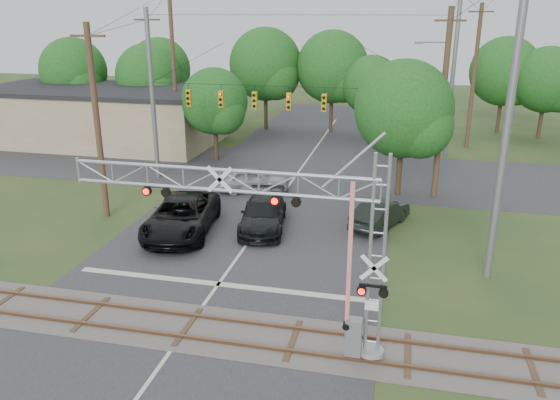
% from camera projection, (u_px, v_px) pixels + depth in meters
% --- Properties ---
extents(ground, '(160.00, 160.00, 0.00)m').
position_uv_depth(ground, '(165.00, 359.00, 18.46)').
color(ground, '#273F1D').
rests_on(ground, ground).
extents(road_main, '(14.00, 90.00, 0.02)m').
position_uv_depth(road_main, '(247.00, 244.00, 27.68)').
color(road_main, '#28282A').
rests_on(road_main, ground).
extents(road_cross, '(90.00, 12.00, 0.02)m').
position_uv_depth(road_cross, '(300.00, 170.00, 40.58)').
color(road_cross, '#28282A').
rests_on(road_cross, ground).
extents(railroad_track, '(90.00, 3.20, 0.17)m').
position_uv_depth(railroad_track, '(188.00, 327.00, 20.29)').
color(railroad_track, '#555049').
rests_on(railroad_track, ground).
extents(crossing_gantry, '(10.85, 0.91, 7.13)m').
position_uv_depth(crossing_gantry, '(280.00, 229.00, 17.78)').
color(crossing_gantry, gray).
rests_on(crossing_gantry, ground).
extents(traffic_signal_span, '(19.34, 0.36, 11.50)m').
position_uv_depth(traffic_signal_span, '(302.00, 102.00, 34.85)').
color(traffic_signal_span, slate).
rests_on(traffic_signal_span, ground).
extents(pickup_black, '(4.06, 7.16, 1.89)m').
position_uv_depth(pickup_black, '(182.00, 216.00, 28.82)').
color(pickup_black, black).
rests_on(pickup_black, ground).
extents(car_dark, '(3.12, 5.92, 1.64)m').
position_uv_depth(car_dark, '(263.00, 214.00, 29.49)').
color(car_dark, black).
rests_on(car_dark, ground).
extents(sedan_silver, '(5.09, 3.33, 1.61)m').
position_uv_depth(sedan_silver, '(253.00, 179.00, 35.67)').
color(sedan_silver, '#94969B').
rests_on(sedan_silver, ground).
extents(suv_dark, '(3.21, 4.78, 1.49)m').
position_uv_depth(suv_dark, '(380.00, 214.00, 29.72)').
color(suv_dark, black).
rests_on(suv_dark, ground).
extents(commercial_building, '(21.03, 10.86, 4.90)m').
position_uv_depth(commercial_building, '(100.00, 115.00, 48.81)').
color(commercial_building, '#88805A').
rests_on(commercial_building, ground).
extents(streetlight, '(2.50, 0.26, 9.39)m').
position_uv_depth(streetlight, '(442.00, 99.00, 39.15)').
color(streetlight, slate).
rests_on(streetlight, ground).
extents(utility_poles, '(26.46, 26.10, 13.44)m').
position_uv_depth(utility_poles, '(343.00, 86.00, 37.18)').
color(utility_poles, '#482D21').
rests_on(utility_poles, ground).
extents(treeline, '(54.61, 28.02, 9.91)m').
position_uv_depth(treeline, '(311.00, 76.00, 49.30)').
color(treeline, '#382919').
rests_on(treeline, ground).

